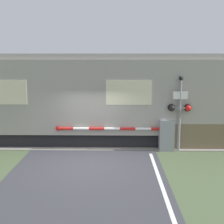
# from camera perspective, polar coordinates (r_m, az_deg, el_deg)

# --- Properties ---
(ground_plane) EXTENTS (80.00, 80.00, 0.00)m
(ground_plane) POSITION_cam_1_polar(r_m,az_deg,el_deg) (11.70, -4.05, -9.12)
(ground_plane) COLOR #475638
(track_bed) EXTENTS (36.00, 3.20, 0.13)m
(track_bed) POSITION_cam_1_polar(r_m,az_deg,el_deg) (14.57, -3.02, -5.19)
(track_bed) COLOR gray
(track_bed) RESTS_ON ground_plane
(train) EXTENTS (18.63, 2.72, 3.98)m
(train) POSITION_cam_1_polar(r_m,az_deg,el_deg) (14.89, -17.27, 2.59)
(train) COLOR black
(train) RESTS_ON ground_plane
(crossing_barrier) EXTENTS (4.90, 0.44, 1.30)m
(crossing_barrier) POSITION_cam_1_polar(r_m,az_deg,el_deg) (13.07, 8.57, -4.02)
(crossing_barrier) COLOR gray
(crossing_barrier) RESTS_ON ground_plane
(signal_post) EXTENTS (0.95, 0.26, 3.09)m
(signal_post) POSITION_cam_1_polar(r_m,az_deg,el_deg) (12.93, 12.30, 0.57)
(signal_post) COLOR gray
(signal_post) RESTS_ON ground_plane
(roadside_fence) EXTENTS (2.94, 0.06, 1.10)m
(roadside_fence) POSITION_cam_1_polar(r_m,az_deg,el_deg) (13.59, 16.10, -4.38)
(roadside_fence) COLOR #726047
(roadside_fence) RESTS_ON ground_plane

